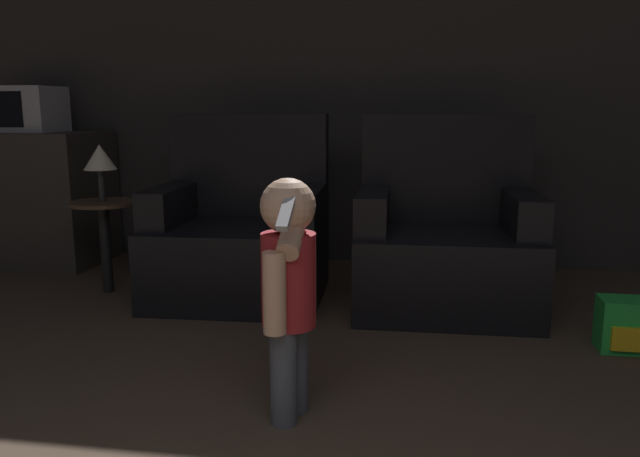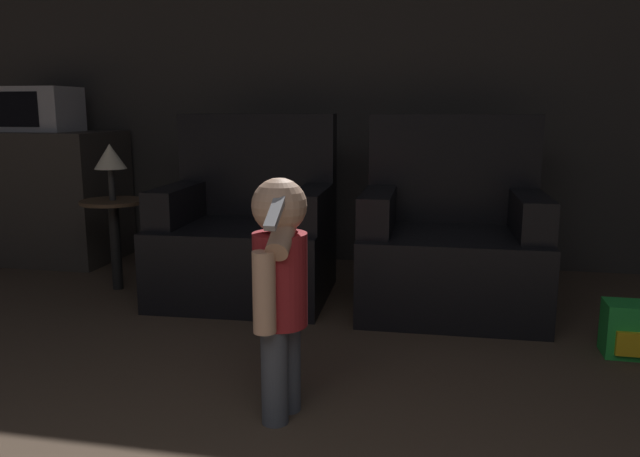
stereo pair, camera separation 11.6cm
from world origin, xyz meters
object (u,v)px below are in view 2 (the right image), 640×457
lamp (110,158)px  person_toddler (280,280)px  armchair_right (451,244)px  microwave (35,109)px  armchair_left (248,235)px  toy_backpack (631,330)px

lamp → person_toddler: bearing=-44.1°
armchair_right → lamp: bearing=-179.6°
person_toddler → microwave: 3.00m
armchair_left → toy_backpack: (1.88, -0.54, -0.23)m
microwave → lamp: microwave is taller
toy_backpack → microwave: bearing=163.1°
microwave → lamp: size_ratio=1.72×
toy_backpack → microwave: 3.84m
armchair_right → person_toddler: 1.49m
armchair_left → microwave: size_ratio=1.84×
armchair_left → toy_backpack: armchair_left is taller
person_toddler → microwave: microwave is taller
armchair_left → lamp: armchair_left is taller
armchair_right → person_toddler: (-0.56, -1.37, 0.15)m
person_toddler → lamp: (-1.35, 1.31, 0.28)m
armchair_left → armchair_right: (1.12, 0.00, 0.00)m
person_toddler → lamp: bearing=-123.0°
armchair_left → lamp: 0.90m
armchair_left → microwave: 1.90m
lamp → armchair_left: bearing=4.6°
armchair_left → armchair_right: bearing=-2.7°
armchair_right → person_toddler: armchair_right is taller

